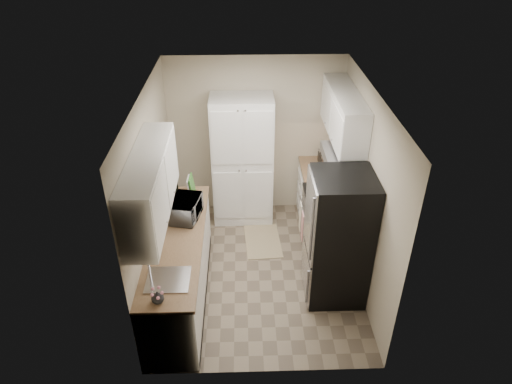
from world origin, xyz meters
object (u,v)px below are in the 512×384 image
pantry_cabinet (243,161)px  microwave (186,209)px  electric_range (328,224)px  toaster_oven (329,160)px  wine_bottle (176,186)px  refrigerator (338,238)px

pantry_cabinet → microwave: (-0.71, -1.33, 0.05)m
electric_range → toaster_oven: bearing=82.6°
electric_range → toaster_oven: size_ratio=3.25×
pantry_cabinet → toaster_oven: pantry_cabinet is taller
toaster_oven → electric_range: bearing=-98.1°
pantry_cabinet → wine_bottle: pantry_cabinet is taller
toaster_oven → refrigerator: bearing=-95.8°
electric_range → refrigerator: 0.88m
refrigerator → toaster_oven: size_ratio=4.89×
microwave → toaster_oven: 2.38m
pantry_cabinet → toaster_oven: (1.29, -0.03, 0.02)m
electric_range → refrigerator: bearing=-92.5°
refrigerator → toaster_oven: bearing=84.9°
wine_bottle → toaster_oven: size_ratio=0.81×
electric_range → microwave: size_ratio=2.39×
refrigerator → wine_bottle: (-2.04, 0.93, 0.21)m
electric_range → toaster_oven: electric_range is taller
electric_range → toaster_oven: (0.12, 0.89, 0.54)m
pantry_cabinet → microwave: pantry_cabinet is taller
microwave → wine_bottle: (-0.19, 0.53, 0.01)m
wine_bottle → pantry_cabinet: bearing=41.6°
pantry_cabinet → wine_bottle: 1.20m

